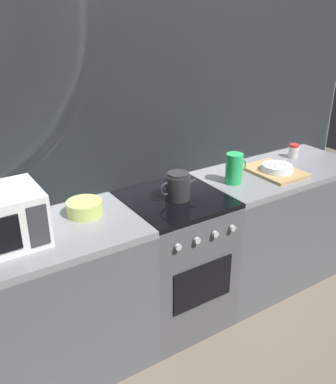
{
  "coord_description": "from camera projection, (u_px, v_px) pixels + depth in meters",
  "views": [
    {
      "loc": [
        -1.29,
        -1.91,
        1.97
      ],
      "look_at": [
        -0.05,
        0.0,
        0.95
      ],
      "focal_mm": 39.3,
      "sensor_mm": 36.0,
      "label": 1
    }
  ],
  "objects": [
    {
      "name": "counter_right",
      "position": [
        273.0,
        224.0,
        3.17
      ],
      "size": [
        1.2,
        0.6,
        0.9
      ],
      "color": "#515459",
      "rests_on": "ground_plane"
    },
    {
      "name": "ground_plane",
      "position": [
        174.0,
        315.0,
        2.91
      ],
      "size": [
        8.0,
        8.0,
        0.0
      ],
      "primitive_type": "plane",
      "color": "#6B6054"
    },
    {
      "name": "stove_unit",
      "position": [
        175.0,
        261.0,
        2.72
      ],
      "size": [
        0.6,
        0.63,
        0.9
      ],
      "color": "#4C4C51",
      "rests_on": "ground_plane"
    },
    {
      "name": "pitcher",
      "position": [
        234.0,
        168.0,
        2.71
      ],
      "size": [
        0.16,
        0.11,
        0.2
      ],
      "color": "green",
      "rests_on": "counter_right"
    },
    {
      "name": "counter_left",
      "position": [
        37.0,
        311.0,
        2.28
      ],
      "size": [
        1.2,
        0.6,
        0.9
      ],
      "color": "#515459",
      "rests_on": "ground_plane"
    },
    {
      "name": "back_wall",
      "position": [
        147.0,
        137.0,
        2.67
      ],
      "size": [
        3.6,
        0.05,
        2.4
      ],
      "color": "gray",
      "rests_on": "ground_plane"
    },
    {
      "name": "dish_pile",
      "position": [
        276.0,
        170.0,
        2.9
      ],
      "size": [
        0.3,
        0.4,
        0.07
      ],
      "color": "tan",
      "rests_on": "counter_right"
    },
    {
      "name": "mixing_bowl",
      "position": [
        85.0,
        208.0,
        2.32
      ],
      "size": [
        0.2,
        0.2,
        0.08
      ],
      "primitive_type": "cylinder",
      "color": "#B7D166",
      "rests_on": "counter_left"
    },
    {
      "name": "spice_jar",
      "position": [
        294.0,
        151.0,
        3.18
      ],
      "size": [
        0.08,
        0.08,
        0.1
      ],
      "color": "silver",
      "rests_on": "counter_right"
    },
    {
      "name": "kettle",
      "position": [
        178.0,
        186.0,
        2.5
      ],
      "size": [
        0.28,
        0.15,
        0.17
      ],
      "color": "#262628",
      "rests_on": "stove_unit"
    }
  ]
}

